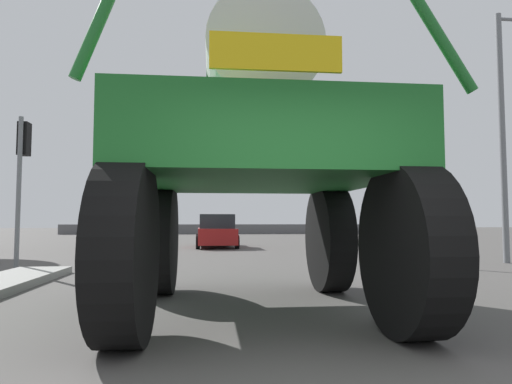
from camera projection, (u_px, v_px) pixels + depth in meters
The scene contains 8 objects.
ground_plane at pixel (228, 248), 20.11m from camera, with size 120.00×120.00×0.00m, color #4C4947.
oversize_sprayer at pixel (256, 160), 6.10m from camera, with size 4.16×4.96×4.76m.
sedan_ahead at pixel (216, 232), 20.64m from camera, with size 1.96×4.14×1.52m.
traffic_signal_near_left at pixel (22, 159), 11.07m from camera, with size 0.24×0.54×3.80m.
traffic_signal_near_right at pixel (422, 157), 12.19m from camera, with size 0.24×0.54×4.06m.
traffic_signal_far_left at pixel (117, 203), 27.18m from camera, with size 0.24×0.55×3.20m.
streetlight_near_right at pixel (507, 121), 13.12m from camera, with size 2.07×0.24×7.42m.
roadside_barrier at pixel (218, 229), 41.09m from camera, with size 28.47×0.24×0.90m, color #59595B.
Camera 1 is at (-0.89, -2.25, 1.22)m, focal length 31.15 mm.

